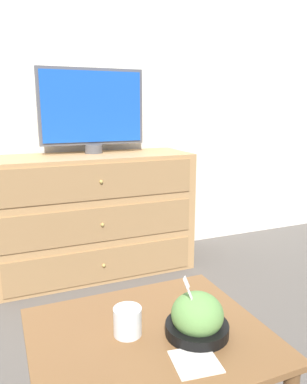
% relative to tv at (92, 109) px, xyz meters
% --- Properties ---
extents(ground_plane, '(12.00, 12.00, 0.00)m').
position_rel_tv_xyz_m(ground_plane, '(-0.13, 0.17, -1.14)').
color(ground_plane, '#56514C').
extents(wall_back, '(12.00, 0.05, 2.60)m').
position_rel_tv_xyz_m(wall_back, '(-0.13, 0.20, 0.16)').
color(wall_back, white).
rests_on(wall_back, ground_plane).
extents(dresser, '(1.35, 0.50, 0.83)m').
position_rel_tv_xyz_m(dresser, '(-0.04, -0.10, -0.72)').
color(dresser, tan).
rests_on(dresser, ground_plane).
extents(tv, '(0.72, 0.12, 0.57)m').
position_rel_tv_xyz_m(tv, '(0.00, 0.00, 0.00)').
color(tv, '#515156').
rests_on(tv, dresser).
extents(coffee_table, '(0.73, 0.62, 0.46)m').
position_rel_tv_xyz_m(coffee_table, '(-0.23, -1.60, -0.75)').
color(coffee_table, brown).
rests_on(coffee_table, ground_plane).
extents(takeout_bowl, '(0.20, 0.20, 0.20)m').
position_rel_tv_xyz_m(takeout_bowl, '(-0.10, -1.66, -0.63)').
color(takeout_bowl, black).
rests_on(takeout_bowl, coffee_table).
extents(drink_cup, '(0.09, 0.09, 0.09)m').
position_rel_tv_xyz_m(drink_cup, '(-0.29, -1.57, -0.64)').
color(drink_cup, white).
rests_on(drink_cup, coffee_table).
extents(napkin, '(0.14, 0.14, 0.00)m').
position_rel_tv_xyz_m(napkin, '(-0.16, -1.77, -0.68)').
color(napkin, silver).
rests_on(napkin, coffee_table).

